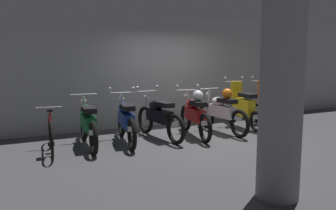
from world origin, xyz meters
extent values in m
plane|color=#424244|center=(0.00, 0.00, 0.00)|extent=(80.00, 80.00, 0.00)
cube|color=#9EA0A3|center=(0.00, 1.97, 1.42)|extent=(16.00, 0.30, 2.84)
torus|color=black|center=(-2.35, 1.01, 0.33)|extent=(0.15, 0.66, 0.65)
torus|color=black|center=(-2.47, -0.28, 0.33)|extent=(0.15, 0.66, 0.65)
cube|color=#197238|center=(-2.41, 0.36, 0.52)|extent=(0.30, 0.85, 0.28)
ellipsoid|color=#197238|center=(-2.40, 0.52, 0.73)|extent=(0.30, 0.46, 0.22)
cube|color=black|center=(-2.43, 0.18, 0.80)|extent=(0.29, 0.54, 0.10)
cylinder|color=#B7BABF|center=(-2.36, 0.91, 1.02)|extent=(0.56, 0.09, 0.04)
cylinder|color=#B7BABF|center=(-2.36, 0.96, 0.65)|extent=(0.07, 0.16, 0.65)
sphere|color=silver|center=(-2.36, 0.96, 0.87)|extent=(0.12, 0.12, 0.12)
cube|color=white|center=(-2.47, -0.26, 0.43)|extent=(0.16, 0.03, 0.10)
torus|color=black|center=(-1.50, 0.98, 0.33)|extent=(0.20, 0.66, 0.65)
torus|color=black|center=(-1.72, -0.30, 0.33)|extent=(0.20, 0.66, 0.65)
cube|color=#1E389E|center=(-1.61, 0.34, 0.52)|extent=(0.36, 0.86, 0.28)
ellipsoid|color=#1E389E|center=(-1.58, 0.49, 0.73)|extent=(0.33, 0.48, 0.22)
cube|color=black|center=(-1.64, 0.16, 0.80)|extent=(0.33, 0.55, 0.10)
cylinder|color=#B7BABF|center=(-1.51, 0.87, 1.02)|extent=(0.56, 0.13, 0.04)
sphere|color=#B7BABF|center=(-1.77, 0.92, 1.12)|extent=(0.07, 0.07, 0.07)
sphere|color=#B7BABF|center=(-1.26, 0.83, 1.12)|extent=(0.07, 0.07, 0.07)
cylinder|color=#B7BABF|center=(-1.50, 0.93, 0.65)|extent=(0.08, 0.17, 0.65)
sphere|color=silver|center=(-1.50, 0.93, 0.87)|extent=(0.12, 0.12, 0.12)
cube|color=white|center=(-1.71, -0.28, 0.43)|extent=(0.16, 0.04, 0.10)
torus|color=black|center=(-0.88, 1.04, 0.33)|extent=(0.16, 0.66, 0.65)
torus|color=black|center=(-0.73, -0.26, 0.33)|extent=(0.16, 0.66, 0.65)
cube|color=black|center=(-0.80, 0.39, 0.52)|extent=(0.31, 0.85, 0.28)
ellipsoid|color=black|center=(-0.82, 0.54, 0.73)|extent=(0.31, 0.47, 0.22)
cube|color=black|center=(-0.78, 0.21, 0.80)|extent=(0.30, 0.54, 0.10)
cylinder|color=#B7BABF|center=(-0.86, 0.93, 1.02)|extent=(0.56, 0.10, 0.04)
sphere|color=#B7BABF|center=(-1.12, 0.90, 1.12)|extent=(0.07, 0.07, 0.07)
sphere|color=#B7BABF|center=(-0.61, 0.96, 1.12)|extent=(0.07, 0.07, 0.07)
cylinder|color=#B7BABF|center=(-0.87, 0.98, 0.65)|extent=(0.07, 0.16, 0.65)
sphere|color=silver|center=(-0.87, 0.98, 0.87)|extent=(0.12, 0.12, 0.12)
cube|color=white|center=(-0.73, -0.23, 0.43)|extent=(0.16, 0.03, 0.10)
torus|color=black|center=(0.12, 0.84, 0.33)|extent=(0.21, 0.66, 0.65)
torus|color=black|center=(-0.12, -0.43, 0.33)|extent=(0.21, 0.66, 0.65)
cube|color=red|center=(0.00, 0.21, 0.52)|extent=(0.37, 0.86, 0.28)
ellipsoid|color=red|center=(0.03, 0.36, 0.73)|extent=(0.34, 0.48, 0.22)
cube|color=black|center=(-0.03, 0.03, 0.80)|extent=(0.33, 0.56, 0.10)
cylinder|color=#B7BABF|center=(0.10, 0.74, 1.02)|extent=(0.56, 0.14, 0.04)
sphere|color=#B7BABF|center=(-0.15, 0.79, 1.12)|extent=(0.07, 0.07, 0.07)
sphere|color=#B7BABF|center=(0.36, 0.69, 1.12)|extent=(0.07, 0.07, 0.07)
cylinder|color=#B7BABF|center=(0.11, 0.79, 0.65)|extent=(0.08, 0.17, 0.65)
sphere|color=silver|center=(0.11, 0.79, 0.87)|extent=(0.12, 0.12, 0.12)
cube|color=white|center=(-0.12, -0.41, 0.43)|extent=(0.16, 0.04, 0.10)
sphere|color=silver|center=(-0.03, 0.03, 0.97)|extent=(0.24, 0.24, 0.24)
torus|color=black|center=(0.78, 0.93, 0.33)|extent=(0.12, 0.65, 0.65)
torus|color=black|center=(0.83, -0.37, 0.33)|extent=(0.12, 0.65, 0.65)
cube|color=silver|center=(0.80, 0.28, 0.52)|extent=(0.26, 0.84, 0.28)
ellipsoid|color=silver|center=(0.80, 0.44, 0.73)|extent=(0.28, 0.45, 0.22)
cube|color=black|center=(0.81, 0.10, 0.80)|extent=(0.26, 0.53, 0.10)
cylinder|color=#B7BABF|center=(0.78, 0.83, 1.02)|extent=(0.56, 0.06, 0.04)
cylinder|color=#B7BABF|center=(0.78, 0.88, 0.65)|extent=(0.06, 0.16, 0.65)
sphere|color=silver|center=(0.78, 0.88, 0.87)|extent=(0.12, 0.12, 0.12)
cube|color=white|center=(0.83, -0.34, 0.43)|extent=(0.16, 0.02, 0.10)
sphere|color=orange|center=(0.81, 0.10, 0.97)|extent=(0.24, 0.24, 0.24)
torus|color=black|center=(1.65, 1.07, 0.27)|extent=(0.13, 0.54, 0.53)
torus|color=black|center=(1.56, -0.07, 0.27)|extent=(0.13, 0.54, 0.53)
cube|color=gold|center=(1.61, 0.50, 0.54)|extent=(0.28, 0.75, 0.44)
cube|color=gold|center=(1.64, 0.84, 0.94)|extent=(0.29, 0.14, 0.48)
cube|color=black|center=(1.59, 0.34, 0.85)|extent=(0.28, 0.54, 0.10)
cylinder|color=#B7BABF|center=(1.65, 0.98, 1.16)|extent=(0.56, 0.08, 0.04)
sphere|color=#B7BABF|center=(1.39, 1.00, 1.26)|extent=(0.07, 0.07, 0.07)
sphere|color=#B7BABF|center=(1.91, 0.96, 1.26)|extent=(0.07, 0.07, 0.07)
cylinder|color=#B7BABF|center=(1.65, 1.03, 0.69)|extent=(0.07, 0.15, 0.85)
sphere|color=silver|center=(1.65, 1.03, 1.01)|extent=(0.12, 0.12, 0.12)
cube|color=white|center=(1.56, -0.05, 0.36)|extent=(0.16, 0.02, 0.10)
torus|color=black|center=(2.47, 0.96, 0.27)|extent=(0.14, 0.54, 0.53)
torus|color=black|center=(2.36, -0.18, 0.27)|extent=(0.14, 0.54, 0.53)
cube|color=orange|center=(2.41, 0.39, 0.54)|extent=(0.29, 0.75, 0.44)
cube|color=orange|center=(2.44, 0.73, 0.94)|extent=(0.29, 0.15, 0.48)
cube|color=black|center=(2.40, 0.23, 0.85)|extent=(0.29, 0.54, 0.10)
cylinder|color=#B7BABF|center=(2.46, 0.87, 1.16)|extent=(0.56, 0.09, 0.04)
sphere|color=#B7BABF|center=(2.20, 0.90, 1.26)|extent=(0.07, 0.07, 0.07)
sphere|color=#B7BABF|center=(2.72, 0.85, 1.26)|extent=(0.07, 0.07, 0.07)
cylinder|color=#B7BABF|center=(2.46, 0.92, 0.69)|extent=(0.07, 0.15, 0.85)
sphere|color=silver|center=(2.46, 0.92, 1.01)|extent=(0.12, 0.12, 0.12)
cube|color=white|center=(2.36, -0.16, 0.36)|extent=(0.16, 0.03, 0.10)
torus|color=black|center=(-3.10, 0.78, 0.34)|extent=(0.11, 0.68, 0.68)
torus|color=black|center=(-3.22, -0.26, 0.34)|extent=(0.11, 0.68, 0.68)
cylinder|color=#B21E1E|center=(-3.16, 0.26, 0.64)|extent=(0.11, 0.68, 0.04)
cylinder|color=#B21E1E|center=(-3.18, 0.05, 0.74)|extent=(0.03, 0.03, 0.22)
cube|color=black|center=(-3.18, 0.05, 0.86)|extent=(0.12, 0.23, 0.05)
cylinder|color=#B7BABF|center=(-3.12, 0.66, 0.82)|extent=(0.50, 0.08, 0.03)
cylinder|color=black|center=(-3.16, 0.21, 0.19)|extent=(0.13, 0.11, 0.10)
cylinder|color=gray|center=(-0.81, -3.31, 1.42)|extent=(0.56, 0.56, 2.84)
camera|label=1|loc=(-4.07, -6.67, 1.86)|focal=37.91mm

